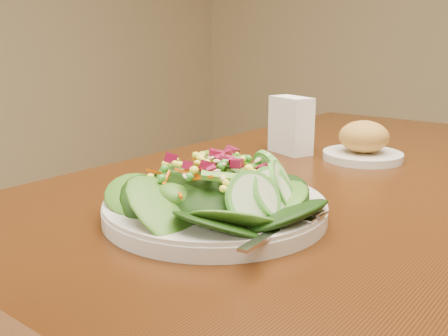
% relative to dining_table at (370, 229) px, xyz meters
% --- Properties ---
extents(dining_table, '(0.90, 1.40, 0.75)m').
position_rel_dining_table_xyz_m(dining_table, '(0.00, 0.00, 0.00)').
color(dining_table, '#442109').
rests_on(dining_table, ground_plane).
extents(salad_plate, '(0.31, 0.31, 0.09)m').
position_rel_dining_table_xyz_m(salad_plate, '(-0.08, -0.34, 0.13)').
color(salad_plate, silver).
rests_on(salad_plate, dining_table).
extents(bread_plate, '(0.16, 0.16, 0.08)m').
position_rel_dining_table_xyz_m(bread_plate, '(-0.07, 0.11, 0.13)').
color(bread_plate, silver).
rests_on(bread_plate, dining_table).
extents(napkin_holder, '(0.11, 0.08, 0.12)m').
position_rel_dining_table_xyz_m(napkin_holder, '(-0.22, 0.07, 0.17)').
color(napkin_holder, white).
rests_on(napkin_holder, dining_table).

